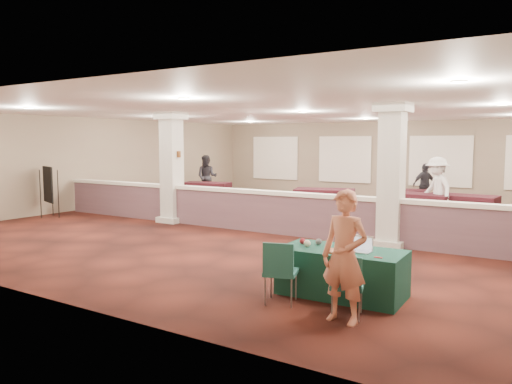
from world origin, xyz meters
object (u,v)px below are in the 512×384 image
Objects in this scene: near_table at (342,272)px; easel_board at (48,185)px; far_table_back_left at (207,192)px; far_table_front_right at (419,206)px; far_table_back_center at (403,198)px; attendee_a at (207,177)px; attendee_d at (396,186)px; conf_chair_main at (347,281)px; conf_chair_side at (280,267)px; far_table_front_left at (203,202)px; far_table_front_center at (324,201)px; attendee_b at (437,189)px; attendee_c at (424,185)px; woman at (345,257)px; far_table_back_right at (462,208)px.

near_table is 1.17× the size of easel_board.
easel_board is 0.86× the size of far_table_back_left.
far_table_back_center is at bearing 116.27° from far_table_front_right.
far_table_back_left is 7.55m from far_table_back_center.
attendee_a reaches higher than attendee_d.
attendee_d reaches higher than far_table_front_right.
conf_chair_side is at bearing 162.69° from conf_chair_main.
conf_chair_main is 11.42m from attendee_d.
near_table is 1.04× the size of attendee_a.
far_table_back_left is at bearing 126.27° from far_table_front_left.
conf_chair_side is 0.57× the size of far_table_back_center.
far_table_back_center is (7.22, 2.21, -0.05)m from far_table_back_left.
far_table_front_left is (-6.68, 6.65, -0.14)m from conf_chair_side.
far_table_front_center is (6.86, 5.57, -0.61)m from easel_board.
far_table_back_left is 8.92m from attendee_b.
far_table_back_left is (-8.41, 0.20, -0.02)m from far_table_front_right.
easel_board reaches higher than attendee_c.
woman is at bearing -70.41° from attendee_a.
far_table_front_left is at bearing 116.83° from conf_chair_side.
conf_chair_main is at bearing 135.01° from attendee_d.
easel_board is 6.93m from attendee_a.
attendee_a is (-10.47, 10.52, 0.03)m from woman.
far_table_back_center is 0.84m from attendee_d.
woman reaches higher than conf_chair_main.
woman is 0.87× the size of far_table_front_left.
attendee_d is at bearing 41.36° from far_table_front_left.
woman is 11.57m from attendee_d.
woman is 12.23m from far_table_back_center.
far_table_front_left is 7.21m from far_table_back_center.
far_table_front_left is (3.62, 3.17, -0.61)m from easel_board.
woman reaches higher than far_table_back_left.
far_table_front_left reaches higher than far_table_back_right.
attendee_c is at bearing -11.88° from attendee_a.
attendee_b is 1.20× the size of attendee_c.
far_table_front_left is 1.02× the size of far_table_front_center.
far_table_front_center reaches higher than far_table_back_right.
far_table_back_right is (0.78, 9.55, -0.15)m from conf_chair_side.
attendee_b reaches higher than far_table_back_left.
conf_chair_main is at bearing -44.20° from far_table_back_left.
attendee_d is (-1.65, 11.08, 0.28)m from conf_chair_side.
woman is 0.90× the size of far_table_front_right.
conf_chair_main is 9.48m from far_table_front_right.
far_table_back_right is 1.23× the size of attendee_c.
attendee_c is (0.59, 0.59, 0.46)m from far_table_back_center.
conf_chair_side is 10.89m from easel_board.
far_table_back_center is (8.71, 8.28, -0.68)m from easel_board.
far_table_back_right is at bearing 179.30° from attendee_d.
attendee_b reaches higher than easel_board.
easel_board is at bearing 164.69° from near_table.
woman reaches higher than near_table.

